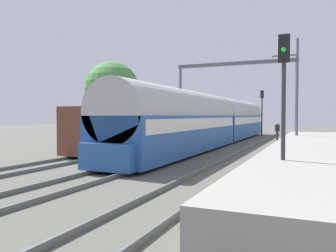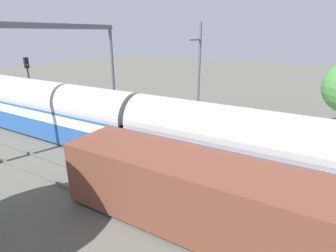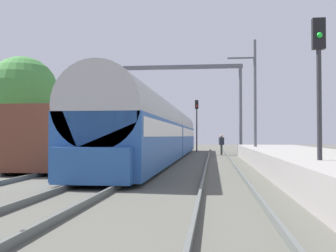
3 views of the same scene
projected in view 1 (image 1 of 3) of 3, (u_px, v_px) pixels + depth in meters
name	position (u px, v px, depth m)	size (l,w,h in m)	color
ground	(165.00, 158.00, 18.74)	(120.00, 120.00, 0.00)	#55554C
track_far_west	(105.00, 154.00, 20.31)	(1.51, 60.00, 0.16)	#595E5A
track_west	(165.00, 157.00, 18.74)	(1.52, 60.00, 0.16)	#595E5A
track_east	(237.00, 161.00, 17.17)	(1.51, 60.00, 0.16)	#595E5A
platform	(319.00, 153.00, 17.48)	(4.40, 28.00, 0.90)	gray
passenger_train	(216.00, 120.00, 28.42)	(2.93, 32.85, 3.82)	#28569E
freight_car	(137.00, 128.00, 23.88)	(2.80, 13.00, 2.70)	brown
person_crossing	(277.00, 129.00, 32.47)	(0.46, 0.38, 1.73)	#323232
railway_signal_near	(284.00, 90.00, 11.08)	(0.36, 0.30, 5.00)	#2D2D33
railway_signal_far	(262.00, 107.00, 39.44)	(0.36, 0.30, 5.29)	#2D2D33
catenary_gantry	(235.00, 84.00, 34.66)	(12.30, 0.28, 7.86)	#5A5C66
catenary_pole_east_mid	(296.00, 91.00, 24.83)	(1.90, 0.20, 8.00)	#5A5C66
tree_west_background	(112.00, 89.00, 33.86)	(5.44, 5.44, 7.73)	#4C3826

